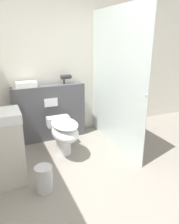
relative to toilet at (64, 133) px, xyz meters
name	(u,v)px	position (x,y,z in m)	size (l,w,h in m)	color
ground_plane	(114,200)	(0.19, -1.17, -0.37)	(12.00, 12.00, 0.00)	gray
wall_back	(57,65)	(0.19, 0.88, 0.88)	(8.00, 0.06, 2.50)	silver
partition_panel	(50,112)	(-0.03, 0.68, 0.11)	(1.21, 0.24, 0.95)	#4C4C51
shower_glass	(115,81)	(0.87, 0.04, 0.70)	(0.04, 1.62, 2.14)	silver
toilet	(64,133)	(0.00, 0.00, 0.00)	(0.37, 0.72, 0.55)	white
hair_drier	(66,77)	(0.29, 0.70, 0.70)	(0.21, 0.08, 0.15)	#2D2D33
folded_towel	(26,85)	(-0.38, 0.68, 0.63)	(0.32, 0.18, 0.08)	white
waste_bin	(44,179)	(-0.47, -0.69, -0.21)	(0.21, 0.21, 0.32)	silver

